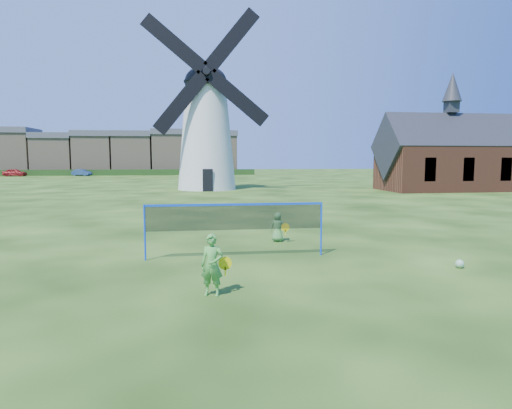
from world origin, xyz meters
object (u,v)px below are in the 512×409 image
at_px(player_girl, 212,265).
at_px(play_ball, 460,264).
at_px(car_left, 15,173).
at_px(badminton_net, 235,218).
at_px(chapel, 449,158).
at_px(car_right, 82,173).
at_px(player_boy, 278,227).
at_px(windmill, 206,128).

height_order(player_girl, play_ball, player_girl).
xyz_separation_m(play_ball, car_left, (-35.65, 65.26, 0.51)).
distance_m(play_ball, car_left, 74.36).
height_order(badminton_net, play_ball, badminton_net).
relative_size(player_girl, car_left, 0.35).
relative_size(chapel, player_girl, 9.58).
bearing_deg(badminton_net, car_right, 107.22).
bearing_deg(play_ball, player_boy, 133.08).
distance_m(chapel, player_boy, 29.53).
height_order(windmill, chapel, windmill).
distance_m(chapel, car_right, 57.62).
height_order(badminton_net, car_left, badminton_net).
xyz_separation_m(windmill, chapel, (21.36, -4.18, -2.67)).
bearing_deg(player_boy, windmill, -69.12).
relative_size(badminton_net, player_boy, 5.05).
bearing_deg(windmill, player_boy, -86.31).
distance_m(player_boy, car_right, 65.68).
xyz_separation_m(car_left, car_right, (10.13, 1.01, -0.08)).
bearing_deg(windmill, chapel, -11.06).
bearing_deg(windmill, play_ball, -79.46).
height_order(chapel, play_ball, chapel).
height_order(chapel, car_left, chapel).
bearing_deg(badminton_net, player_boy, 53.64).
distance_m(badminton_net, player_boy, 2.85).
height_order(player_boy, car_left, car_left).
xyz_separation_m(chapel, player_girl, (-22.12, -27.50, -2.27)).
distance_m(badminton_net, car_left, 70.04).
bearing_deg(badminton_net, player_girl, -103.11).
distance_m(player_boy, play_ball, 5.80).
relative_size(chapel, badminton_net, 2.42).
height_order(windmill, car_right, windmill).
bearing_deg(player_girl, badminton_net, 94.20).
relative_size(play_ball, car_right, 0.07).
bearing_deg(player_boy, player_girl, 83.76).
bearing_deg(car_right, chapel, -111.06).
distance_m(chapel, play_ball, 30.61).
distance_m(play_ball, car_right, 71.01).
xyz_separation_m(badminton_net, car_left, (-30.05, 63.27, -0.52)).
xyz_separation_m(player_boy, play_ball, (3.95, -4.23, -0.39)).
relative_size(badminton_net, car_left, 1.38).
relative_size(badminton_net, car_right, 1.52).
height_order(car_left, car_right, car_left).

